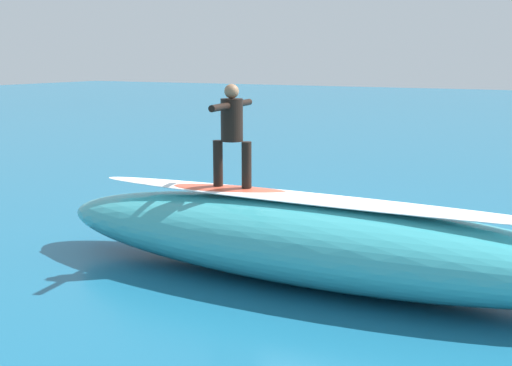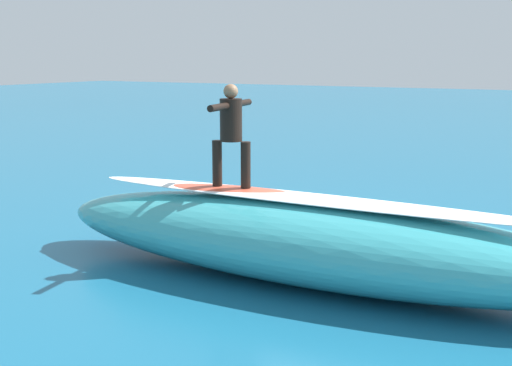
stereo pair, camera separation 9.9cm
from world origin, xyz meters
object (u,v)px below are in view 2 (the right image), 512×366
object	(u,v)px
surfer_riding	(231,128)
surfboard_paddling	(275,218)
surfboard_riding	(231,190)
surfer_paddling	(275,212)

from	to	relation	value
surfer_riding	surfboard_paddling	distance (m)	3.84
surfboard_riding	surfboard_paddling	world-z (taller)	surfboard_riding
surfboard_paddling	surfer_paddling	distance (m)	0.21
surfboard_riding	surfer_paddling	world-z (taller)	surfboard_riding
surfer_paddling	surfer_riding	bearing A→B (deg)	167.81
surfer_riding	surfboard_paddling	world-z (taller)	surfer_riding
surfboard_riding	surfer_paddling	xyz separation A→B (m)	(0.74, -2.93, -1.06)
surfer_riding	surfer_paddling	size ratio (longest dim) A/B	1.04
surfboard_paddling	surfer_riding	bearing A→B (deg)	168.29
surfer_riding	surfboard_paddling	size ratio (longest dim) A/B	0.83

